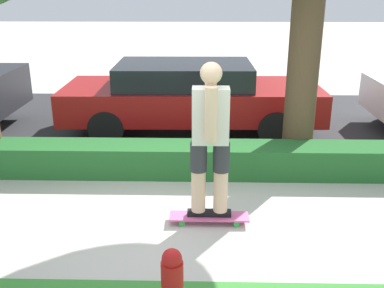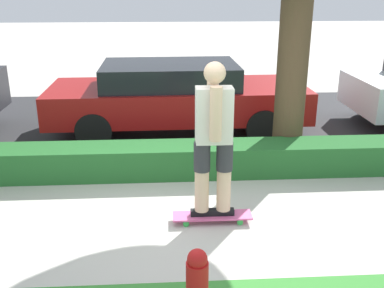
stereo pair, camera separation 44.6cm
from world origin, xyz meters
name	(u,v)px [view 1 (the left image)]	position (x,y,z in m)	size (l,w,h in m)	color
ground_plane	(178,228)	(0.00, 0.00, 0.00)	(60.00, 60.00, 0.00)	#BCB7AD
street_asphalt	(189,123)	(0.00, 4.20, 0.00)	(18.23, 5.00, 0.01)	#2D2D30
hedge_row	(184,159)	(0.00, 1.60, 0.23)	(18.23, 0.60, 0.46)	#236028
skateboard	(209,217)	(0.36, 0.14, 0.07)	(0.94, 0.24, 0.09)	#DB5B93
skater_person	(210,138)	(0.36, 0.14, 1.07)	(0.52, 0.47, 1.82)	black
parked_car_middle	(190,95)	(0.03, 3.68, 0.71)	(4.78, 1.90, 1.31)	maroon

